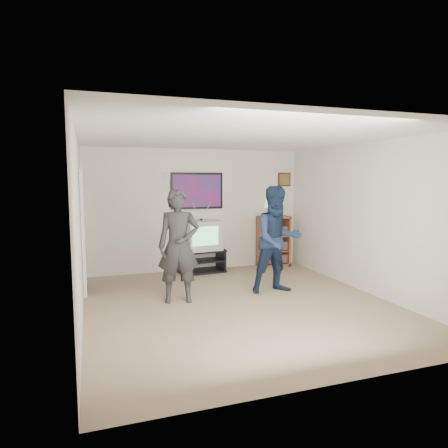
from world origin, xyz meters
TOP-DOWN VIEW (x-y plane):
  - room_shell at (0.00, 0.35)m, footprint 4.51×5.00m
  - media_stand at (0.01, 2.23)m, footprint 0.97×0.60m
  - crt_television at (0.02, 2.23)m, footprint 0.77×0.68m
  - bookshelf at (1.66, 2.28)m, footprint 0.66×0.38m
  - table_lamp at (1.56, 2.26)m, footprint 0.24×0.24m
  - person_tall at (-0.84, 0.45)m, footprint 0.70×0.53m
  - person_short at (0.84, 0.44)m, footprint 0.87×0.68m
  - controller_left at (-0.82, 0.61)m, footprint 0.04×0.11m
  - controller_right at (0.88, 0.63)m, footprint 0.07×0.14m
  - poster at (0.00, 2.48)m, footprint 1.10×0.03m
  - air_vent at (-0.55, 2.48)m, footprint 0.28×0.02m
  - small_picture at (2.00, 2.48)m, footprint 0.30×0.03m
  - doorway at (-2.23, 1.60)m, footprint 0.03×0.85m

SIDE VIEW (x-z plane):
  - media_stand at x=0.01m, z-range 0.00..0.46m
  - bookshelf at x=1.66m, z-range 0.00..1.09m
  - crt_television at x=0.02m, z-range 0.46..1.06m
  - person_tall at x=-0.84m, z-range 0.00..1.75m
  - person_short at x=0.84m, z-range 0.00..1.78m
  - doorway at x=-2.23m, z-range 0.00..2.00m
  - controller_right at x=0.88m, z-range 1.04..1.08m
  - room_shell at x=0.00m, z-range 0.00..2.50m
  - table_lamp at x=1.56m, z-range 1.09..1.48m
  - controller_left at x=-0.82m, z-range 1.28..1.31m
  - poster at x=0.00m, z-range 1.27..2.02m
  - small_picture at x=2.00m, z-range 1.73..2.03m
  - air_vent at x=-0.55m, z-range 1.88..2.02m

